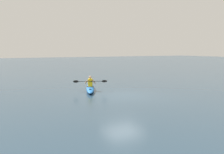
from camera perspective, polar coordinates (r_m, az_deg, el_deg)
ground_plane at (r=16.97m, az=2.33°, el=-4.02°), size 160.00×160.00×0.00m
kayak at (r=19.07m, az=-4.74°, el=-2.45°), size 2.29×4.27×0.30m
kayaker at (r=18.90m, az=-4.75°, el=-1.05°), size 2.23×1.01×0.77m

